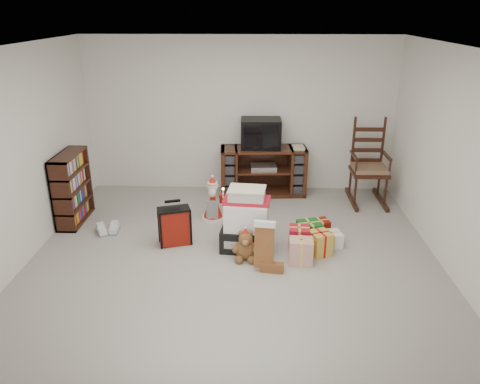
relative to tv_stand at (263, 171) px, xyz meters
name	(u,v)px	position (x,y,z in m)	size (l,w,h in m)	color
room	(233,163)	(-0.39, -2.22, 0.86)	(5.01, 5.01, 2.51)	#A3A096
tv_stand	(263,171)	(0.00, 0.00, 0.00)	(1.40, 0.58, 0.78)	#411E12
bookshelf	(72,189)	(-2.72, -1.14, 0.09)	(0.28, 0.83, 1.01)	#381B0F
rocking_chair	(368,172)	(1.64, -0.22, 0.07)	(0.55, 0.90, 1.36)	#381B0F
gift_pile	(247,223)	(-0.24, -1.89, -0.04)	(0.68, 0.52, 0.80)	black
red_suitcase	(175,226)	(-1.17, -1.81, -0.14)	(0.43, 0.31, 0.59)	maroon
stocking	(264,246)	(-0.02, -2.42, -0.08)	(0.29, 0.12, 0.62)	#0D771F
teddy_bear	(246,247)	(-0.24, -2.18, -0.23)	(0.26, 0.23, 0.38)	brown
santa_figurine	(247,219)	(-0.23, -1.46, -0.18)	(0.27, 0.25, 0.54)	#B51D13
mrs_claus_figurine	(213,203)	(-0.74, -1.03, -0.14)	(0.32, 0.31, 0.66)	#B51D13
sneaker_pair	(108,230)	(-2.14, -1.52, -0.35)	(0.35, 0.28, 0.09)	silver
gift_cluster	(313,238)	(0.62, -1.84, -0.27)	(0.72, 1.01, 0.25)	#B41426
crt_television	(261,133)	(-0.05, 0.04, 0.62)	(0.64, 0.47, 0.46)	black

